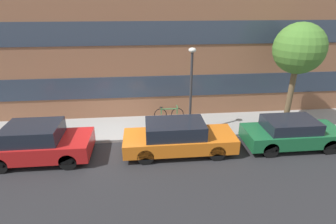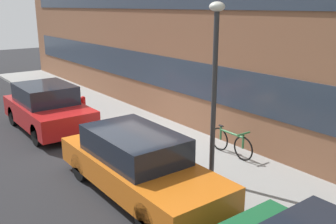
# 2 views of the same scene
# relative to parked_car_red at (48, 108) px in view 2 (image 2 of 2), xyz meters

# --- Properties ---
(ground_plane) EXTENTS (56.00, 56.00, 0.00)m
(ground_plane) POSITION_rel_parked_car_red_xyz_m (2.78, 1.05, -0.74)
(ground_plane) COLOR #232326
(sidewalk_strip) EXTENTS (28.00, 2.54, 0.12)m
(sidewalk_strip) POSITION_rel_parked_car_red_xyz_m (2.78, 2.32, -0.68)
(sidewalk_strip) COLOR gray
(sidewalk_strip) RESTS_ON ground_plane
(rowhouse_facade) EXTENTS (28.00, 1.02, 8.00)m
(rowhouse_facade) POSITION_rel_parked_car_red_xyz_m (2.78, 4.03, 3.27)
(rowhouse_facade) COLOR brown
(rowhouse_facade) RESTS_ON ground_plane
(parked_car_red) EXTENTS (3.92, 1.79, 1.49)m
(parked_car_red) POSITION_rel_parked_car_red_xyz_m (0.00, 0.00, 0.00)
(parked_car_red) COLOR #AD1919
(parked_car_red) RESTS_ON ground_plane
(parked_car_orange) EXTENTS (4.52, 1.65, 1.38)m
(parked_car_orange) POSITION_rel_parked_car_red_xyz_m (5.48, 0.00, -0.05)
(parked_car_orange) COLOR #D16619
(parked_car_orange) RESTS_ON ground_plane
(fire_hydrant) EXTENTS (0.45, 0.25, 0.73)m
(fire_hydrant) POSITION_rel_parked_car_red_xyz_m (-0.36, 1.41, -0.25)
(fire_hydrant) COLOR red
(fire_hydrant) RESTS_ON sidewalk_strip
(bicycle) EXTENTS (1.52, 0.44, 0.74)m
(bicycle) POSITION_rel_parked_car_red_xyz_m (5.41, 2.96, -0.25)
(bicycle) COLOR black
(bicycle) RESTS_ON sidewalk_strip
(lamp_post) EXTENTS (0.32, 0.32, 3.92)m
(lamp_post) POSITION_rel_parked_car_red_xyz_m (6.22, 1.48, 1.86)
(lamp_post) COLOR #2D2D30
(lamp_post) RESTS_ON sidewalk_strip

